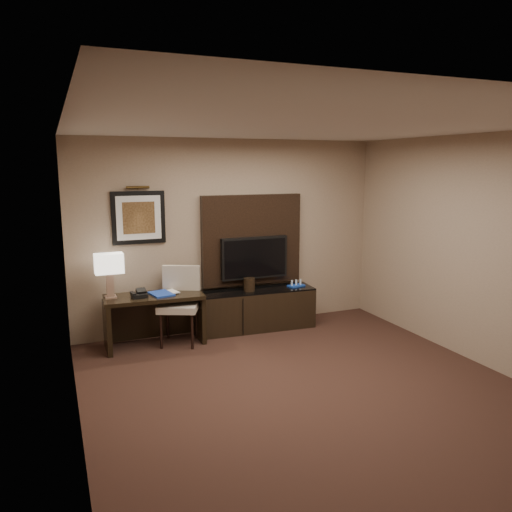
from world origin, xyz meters
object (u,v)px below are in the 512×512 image
tv (254,258)px  desk_chair (179,305)px  table_lamp (110,275)px  minibar_tray (296,283)px  credenza (256,309)px  ice_bucket (249,285)px  desk (155,320)px  desk_phone (139,294)px

tv → desk_chair: 1.34m
desk_chair → table_lamp: (-0.84, 0.15, 0.44)m
minibar_tray → credenza: bearing=176.0°
desk_chair → ice_bucket: 1.07m
desk → table_lamp: table_lamp is taller
desk → desk_chair: desk_chair is taller
table_lamp → desk_phone: bearing=-20.3°
credenza → desk_phone: (-1.66, -0.15, 0.43)m
credenza → table_lamp: bearing=-175.8°
desk → tv: bearing=12.2°
tv → minibar_tray: tv is taller
table_lamp → ice_bucket: size_ratio=3.16×
desk_phone → minibar_tray: size_ratio=0.77×
tv → desk_phone: tv is taller
credenza → minibar_tray: bearing=-0.5°
minibar_tray → desk_phone: bearing=-177.4°
tv → desk_chair: (-1.20, -0.31, -0.50)m
desk_chair → table_lamp: table_lamp is taller
ice_bucket → minibar_tray: (0.74, -0.01, -0.05)m
tv → ice_bucket: (-0.15, -0.17, -0.35)m
ice_bucket → minibar_tray: ice_bucket is taller
credenza → desk_phone: size_ratio=9.18×
desk_chair → ice_bucket: (1.05, 0.14, 0.15)m
desk → desk_phone: 0.43m
tv → ice_bucket: tv is taller
ice_bucket → tv: bearing=49.2°
ice_bucket → credenza: bearing=15.8°
desk → desk_phone: desk_phone is taller
credenza → desk_chair: (-1.16, -0.17, 0.23)m
desk → minibar_tray: desk is taller
desk → ice_bucket: 1.40m
desk_phone → desk: bearing=8.0°
tv → ice_bucket: 0.41m
table_lamp → ice_bucket: bearing=-0.2°
credenza → minibar_tray: minibar_tray is taller
credenza → tv: size_ratio=1.69×
credenza → table_lamp: table_lamp is taller
tv → desk_phone: bearing=-170.4°
tv → desk_phone: (-1.70, -0.29, -0.30)m
ice_bucket → minibar_tray: bearing=-1.0°
desk → ice_bucket: bearing=6.1°
tv → table_lamp: (-2.04, -0.16, -0.05)m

